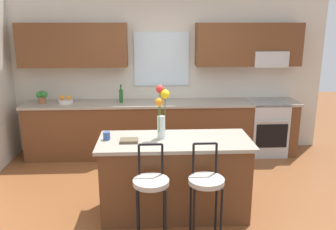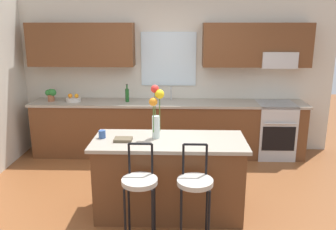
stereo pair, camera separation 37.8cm
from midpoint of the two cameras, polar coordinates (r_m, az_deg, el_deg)
name	(u,v)px [view 2 (the right image)]	position (r m, az deg, el deg)	size (l,w,h in m)	color
ground_plane	(164,202)	(4.60, 1.74, -13.96)	(14.00, 14.00, 0.00)	brown
back_wall_assembly	(171,64)	(6.06, 2.22, 8.15)	(5.60, 0.50, 2.70)	beige
counter_run	(168,128)	(5.99, 1.81, -2.14)	(4.56, 0.64, 0.92)	brown
sink_faucet	(171,92)	(5.99, 2.30, 3.72)	(0.02, 0.13, 0.23)	#B7BABC
oven_range	(274,130)	(6.23, 18.45, -2.30)	(0.60, 0.64, 0.92)	#B7BABC
kitchen_island	(169,177)	(4.18, 2.79, -9.96)	(1.74, 0.75, 0.92)	brown
bar_stool_near	(140,186)	(3.58, -1.52, -11.38)	(0.36, 0.36, 1.04)	black
bar_stool_middle	(195,186)	(3.59, 7.46, -11.41)	(0.36, 0.36, 1.04)	black
flower_vase	(156,109)	(3.97, 0.80, 0.93)	(0.17, 0.16, 0.61)	silver
mug_ceramic	(102,134)	(4.09, -8.01, -3.12)	(0.08, 0.08, 0.09)	#33518C
cookbook	(123,139)	(3.97, -4.56, -4.00)	(0.20, 0.15, 0.03)	brown
fruit_bowl_oranges	(74,99)	(6.07, -13.32, 2.54)	(0.24, 0.24, 0.13)	silver
bottle_olive_oil	(127,95)	(5.89, -4.79, 3.26)	(0.06, 0.06, 0.30)	#1E5923
potted_plant_small	(51,94)	(6.17, -16.75, 3.26)	(0.19, 0.13, 0.21)	#9E5B3D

